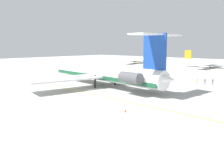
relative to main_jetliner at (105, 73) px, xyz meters
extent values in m
plane|color=#ADADA8|center=(2.01, -5.61, -3.74)|extent=(325.16, 325.16, 0.00)
cylinder|color=white|center=(-1.32, 0.12, -0.06)|extent=(41.67, 8.21, 4.42)
cone|color=white|center=(-21.95, 2.03, -0.06)|extent=(4.98, 4.65, 4.24)
cone|color=white|center=(19.31, -1.78, 0.34)|extent=(6.76, 4.33, 3.76)
cube|color=#195133|center=(-1.32, 0.12, -1.05)|extent=(40.76, 8.22, 0.97)
cube|color=white|center=(-3.29, -11.16, -0.83)|extent=(10.38, 19.41, 0.44)
cube|color=white|center=(-1.18, 11.58, -0.83)|extent=(7.14, 18.50, 0.44)
cylinder|color=#515156|center=(12.57, -4.73, 0.27)|extent=(5.74, 3.06, 2.56)
cube|color=white|center=(12.64, -3.97, 0.27)|extent=(3.43, 1.71, 0.53)
cylinder|color=#515156|center=(13.22, 2.35, 0.27)|extent=(5.74, 3.06, 2.56)
cube|color=white|center=(13.15, 1.58, 0.27)|extent=(3.43, 1.71, 0.53)
cube|color=#19429E|center=(16.56, -1.53, 6.07)|extent=(6.00, 0.99, 7.83)
cube|color=white|center=(16.70, -5.10, 9.67)|extent=(4.72, 6.80, 0.31)
cube|color=white|center=(17.35, 1.96, 9.67)|extent=(4.72, 6.80, 0.31)
cylinder|color=black|center=(-13.93, 1.29, -2.07)|extent=(0.49, 0.49, 3.35)
cylinder|color=black|center=(-0.27, -3.53, -2.07)|extent=(0.49, 0.49, 3.35)
cylinder|color=black|center=(0.38, 3.52, -2.07)|extent=(0.49, 0.49, 3.35)
cylinder|color=silver|center=(-44.91, 71.82, -1.38)|extent=(25.61, 8.37, 3.05)
cone|color=silver|center=(-57.39, 69.12, -1.38)|extent=(3.05, 3.36, 2.90)
cube|color=silver|center=(-43.35, 64.62, -1.69)|extent=(6.80, 12.34, 0.37)
cube|color=silver|center=(-46.46, 79.01, -1.69)|extent=(6.80, 12.34, 0.37)
cube|color=#195133|center=(-34.32, 74.10, 2.23)|extent=(3.32, 1.00, 4.16)
cylinder|color=black|center=(-44.91, 71.82, -2.71)|extent=(0.37, 0.37, 2.05)
cylinder|color=silver|center=(0.84, 73.48, -1.20)|extent=(27.57, 3.36, 3.30)
cube|color=silver|center=(0.82, 81.42, -1.52)|extent=(4.82, 12.59, 0.40)
cube|color=silver|center=(0.86, 65.54, -1.52)|extent=(4.82, 12.59, 0.40)
cube|color=orange|center=(-10.85, 73.45, 2.70)|extent=(3.60, 0.34, 4.49)
cylinder|color=black|center=(0.84, 73.48, -2.63)|extent=(0.40, 0.40, 2.22)
cylinder|color=black|center=(17.49, 19.24, -3.31)|extent=(0.11, 0.11, 0.86)
cylinder|color=black|center=(17.54, 19.09, -3.31)|extent=(0.11, 0.11, 0.86)
cylinder|color=yellow|center=(17.51, 19.17, -2.53)|extent=(0.29, 0.29, 0.68)
sphere|color=brown|center=(17.51, 19.17, -2.06)|extent=(0.27, 0.27, 0.27)
cylinder|color=yellow|center=(17.46, 19.35, -2.50)|extent=(0.08, 0.08, 0.58)
cylinder|color=yellow|center=(17.57, 18.98, -2.50)|extent=(0.08, 0.08, 0.58)
cylinder|color=black|center=(20.46, 23.00, -3.33)|extent=(0.10, 0.10, 0.81)
cylinder|color=black|center=(20.49, 23.14, -3.33)|extent=(0.10, 0.10, 0.81)
cylinder|color=#262628|center=(20.48, 23.07, -2.61)|extent=(0.27, 0.27, 0.64)
sphere|color=#8C6647|center=(20.48, 23.07, -2.16)|extent=(0.25, 0.25, 0.25)
cylinder|color=#262628|center=(20.43, 22.90, -2.57)|extent=(0.07, 0.07, 0.55)
cylinder|color=#262628|center=(20.52, 23.25, -2.57)|extent=(0.07, 0.07, 0.55)
cylinder|color=black|center=(18.71, 21.71, -3.33)|extent=(0.10, 0.10, 0.82)
cylinder|color=black|center=(18.84, 21.64, -3.33)|extent=(0.10, 0.10, 0.82)
cylinder|color=#262628|center=(18.78, 21.67, -2.60)|extent=(0.28, 0.28, 0.65)
sphere|color=#DBB28E|center=(18.78, 21.67, -2.14)|extent=(0.26, 0.26, 0.26)
cylinder|color=#262628|center=(18.61, 21.75, -2.56)|extent=(0.08, 0.08, 0.55)
cylinder|color=#262628|center=(18.94, 21.60, -2.56)|extent=(0.08, 0.08, 0.55)
cone|color=#EA590F|center=(20.17, -15.71, -3.47)|extent=(0.40, 0.40, 0.55)
cone|color=#EA590F|center=(25.70, 16.59, -3.47)|extent=(0.40, 0.40, 0.55)
cube|color=gold|center=(-1.32, -9.09, -3.74)|extent=(105.84, 3.65, 0.01)
camera|label=1|loc=(44.75, -45.36, 7.34)|focal=37.82mm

